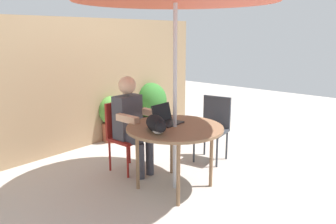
% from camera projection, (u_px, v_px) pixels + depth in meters
% --- Properties ---
extents(ground_plane, '(14.00, 14.00, 0.00)m').
position_uv_depth(ground_plane, '(175.00, 187.00, 3.89)').
color(ground_plane, '#ADA399').
extents(fence_back, '(5.42, 0.08, 1.96)m').
position_uv_depth(fence_back, '(70.00, 86.00, 4.95)').
color(fence_back, '#937756').
rests_on(fence_back, ground).
extents(patio_table, '(1.08, 1.08, 0.73)m').
position_uv_depth(patio_table, '(175.00, 131.00, 3.73)').
color(patio_table, brown).
rests_on(patio_table, ground).
extents(chair_occupied, '(0.40, 0.40, 0.88)m').
position_uv_depth(chair_occupied, '(123.00, 130.00, 4.31)').
color(chair_occupied, maroon).
rests_on(chair_occupied, ground).
extents(chair_empty, '(0.46, 0.46, 0.88)m').
position_uv_depth(chair_empty, '(214.00, 123.00, 4.65)').
color(chair_empty, '#33383F').
rests_on(chair_empty, ground).
extents(person_seated, '(0.48, 0.48, 1.22)m').
position_uv_depth(person_seated, '(132.00, 120.00, 4.17)').
color(person_seated, '#3F3F47').
rests_on(person_seated, ground).
extents(laptop, '(0.31, 0.26, 0.21)m').
position_uv_depth(laptop, '(165.00, 118.00, 3.85)').
color(laptop, black).
rests_on(laptop, patio_table).
extents(cat, '(0.44, 0.54, 0.17)m').
position_uv_depth(cat, '(156.00, 124.00, 3.50)').
color(cat, black).
rests_on(cat, patio_table).
extents(potted_plant_near_fence, '(0.57, 0.57, 0.85)m').
position_uv_depth(potted_plant_near_fence, '(151.00, 104.00, 6.19)').
color(potted_plant_near_fence, '#33383D').
rests_on(potted_plant_near_fence, ground).
extents(potted_plant_by_chair, '(0.44, 0.44, 0.74)m').
position_uv_depth(potted_plant_by_chair, '(112.00, 116.00, 5.49)').
color(potted_plant_by_chair, '#9E5138').
rests_on(potted_plant_by_chair, ground).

